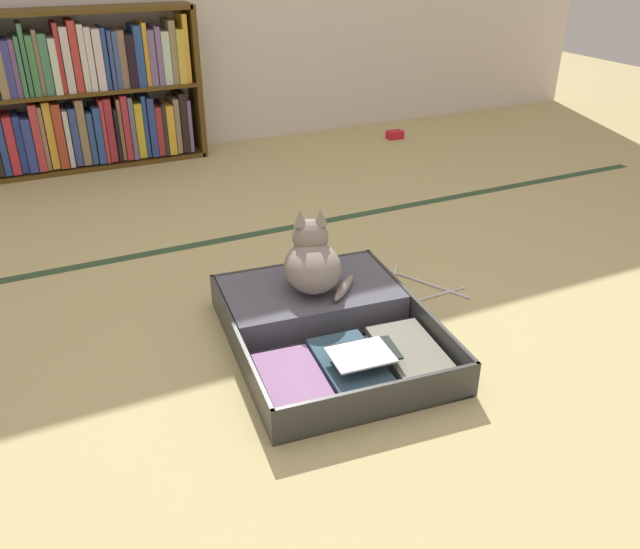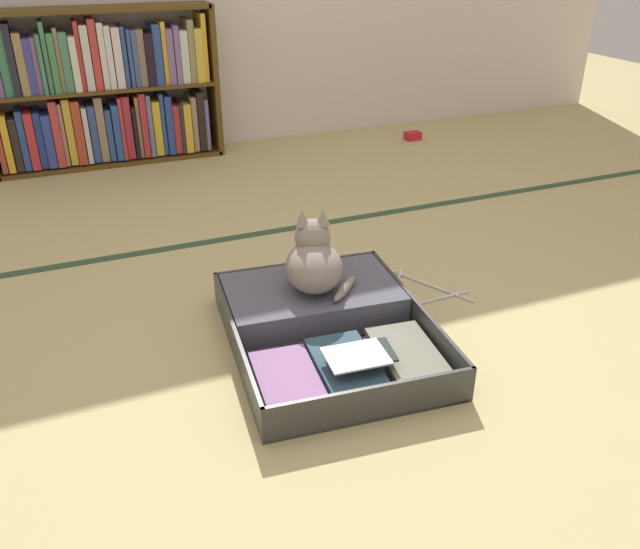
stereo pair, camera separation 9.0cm
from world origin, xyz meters
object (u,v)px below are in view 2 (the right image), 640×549
at_px(black_cat, 314,261).
at_px(bookshelf, 102,93).
at_px(small_red_pouch, 413,136).
at_px(clothes_hanger, 421,288).
at_px(open_suitcase, 323,322).

bearing_deg(black_cat, bookshelf, 102.45).
height_order(black_cat, small_red_pouch, black_cat).
xyz_separation_m(black_cat, small_red_pouch, (1.40, 1.78, -0.19)).
xyz_separation_m(bookshelf, clothes_hanger, (0.89, -2.01, -0.39)).
xyz_separation_m(black_cat, clothes_hanger, (0.44, 0.02, -0.21)).
height_order(bookshelf, clothes_hanger, bookshelf).
xyz_separation_m(open_suitcase, clothes_hanger, (0.46, 0.15, -0.04)).
bearing_deg(bookshelf, open_suitcase, -78.76).
height_order(bookshelf, small_red_pouch, bookshelf).
height_order(black_cat, clothes_hanger, black_cat).
distance_m(bookshelf, small_red_pouch, 1.90).
distance_m(black_cat, clothes_hanger, 0.49).
relative_size(black_cat, clothes_hanger, 0.79).
bearing_deg(small_red_pouch, bookshelf, 172.16).
bearing_deg(open_suitcase, small_red_pouch, 53.32).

